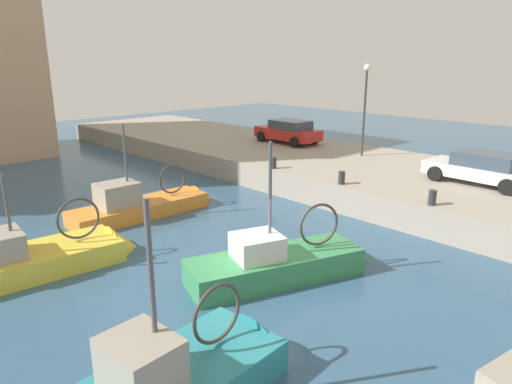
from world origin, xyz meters
The scene contains 11 objects.
water_surface centered at (0.00, 0.00, 0.00)m, with size 80.00×80.00×0.00m, color #335675.
quay_wall centered at (11.50, 0.00, 0.60)m, with size 9.00×56.00×1.20m, color #9E9384.
fishing_boat_yellow centered at (-3.82, 4.86, 0.12)m, with size 5.85×2.62×4.08m.
fishing_boat_orange centered at (1.14, 7.37, 0.16)m, with size 6.60×2.06×4.62m.
fishing_boat_green centered at (1.06, -0.59, 0.12)m, with size 6.21×3.46×4.93m.
parked_car_white centered at (11.61, -2.02, 1.90)m, with size 2.12×4.37×1.35m.
parked_car_red centered at (13.06, 10.28, 1.93)m, with size 2.09×4.24×1.43m.
mooring_bollard_south centered at (7.35, -2.00, 1.48)m, with size 0.28×0.28×0.55m, color #2D2D33.
mooring_bollard_mid centered at (7.35, 2.00, 1.48)m, with size 0.28×0.28×0.55m, color #2D2D33.
mooring_bollard_north centered at (7.35, 6.00, 1.48)m, with size 0.28×0.28×0.55m, color #2D2D33.
quay_streetlamp centered at (13.00, 4.80, 4.45)m, with size 0.36×0.36×4.83m.
Camera 1 is at (-8.29, -9.15, 6.32)m, focal length 32.47 mm.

